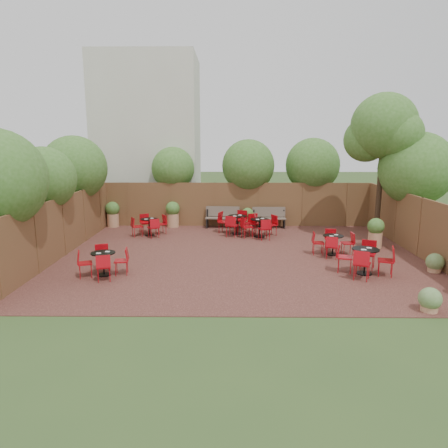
{
  "coord_description": "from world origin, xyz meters",
  "views": [
    {
      "loc": [
        -0.42,
        -13.44,
        3.8
      ],
      "look_at": [
        -0.57,
        0.5,
        1.0
      ],
      "focal_mm": 32.8,
      "sensor_mm": 36.0,
      "label": 1
    }
  ],
  "objects": [
    {
      "name": "overhang_foliage",
      "position": [
        -1.29,
        2.44,
        2.76
      ],
      "size": [
        16.04,
        10.92,
        2.74
      ],
      "color": "#3A6821",
      "rests_on": "ground"
    },
    {
      "name": "courtyard_tree",
      "position": [
        5.39,
        2.3,
        4.21
      ],
      "size": [
        2.64,
        2.54,
        5.6
      ],
      "rotation": [
        0.0,
        0.0,
        0.27
      ],
      "color": "black",
      "rests_on": "courtyard_paving"
    },
    {
      "name": "planters",
      "position": [
        -1.22,
        3.74,
        0.62
      ],
      "size": [
        11.19,
        4.22,
        1.16
      ],
      "color": "tan",
      "rests_on": "courtyard_paving"
    },
    {
      "name": "ground",
      "position": [
        0.0,
        0.0,
        0.0
      ],
      "size": [
        80.0,
        80.0,
        0.0
      ],
      "primitive_type": "plane",
      "color": "#354F23",
      "rests_on": "ground"
    },
    {
      "name": "courtyard_paving",
      "position": [
        0.0,
        0.0,
        0.01
      ],
      "size": [
        12.0,
        10.0,
        0.02
      ],
      "primitive_type": "cube",
      "color": "#381C17",
      "rests_on": "ground"
    },
    {
      "name": "fence_back",
      "position": [
        0.0,
        5.0,
        1.0
      ],
      "size": [
        12.0,
        0.08,
        2.0
      ],
      "primitive_type": "cube",
      "color": "brown",
      "rests_on": "ground"
    },
    {
      "name": "low_shrubs",
      "position": [
        5.17,
        -3.37,
        0.3
      ],
      "size": [
        2.05,
        3.41,
        0.62
      ],
      "color": "tan",
      "rests_on": "courtyard_paving"
    },
    {
      "name": "bistro_tables",
      "position": [
        0.15,
        0.94,
        0.44
      ],
      "size": [
        9.08,
        6.99,
        0.89
      ],
      "color": "black",
      "rests_on": "courtyard_paving"
    },
    {
      "name": "fence_left",
      "position": [
        -6.0,
        0.0,
        1.0
      ],
      "size": [
        0.08,
        10.0,
        2.0
      ],
      "primitive_type": "cube",
      "color": "brown",
      "rests_on": "ground"
    },
    {
      "name": "park_bench_left",
      "position": [
        -0.67,
        4.63,
        0.5
      ],
      "size": [
        1.55,
        0.61,
        0.94
      ],
      "rotation": [
        0.0,
        0.0,
        -0.08
      ],
      "color": "brown",
      "rests_on": "courtyard_paving"
    },
    {
      "name": "fence_right",
      "position": [
        6.0,
        0.0,
        1.0
      ],
      "size": [
        0.08,
        10.0,
        2.0
      ],
      "primitive_type": "cube",
      "color": "brown",
      "rests_on": "ground"
    },
    {
      "name": "neighbour_building",
      "position": [
        -4.5,
        8.0,
        4.0
      ],
      "size": [
        5.0,
        4.0,
        8.0
      ],
      "primitive_type": "cube",
      "color": "beige",
      "rests_on": "ground"
    },
    {
      "name": "park_bench_right",
      "position": [
        1.41,
        4.62,
        0.49
      ],
      "size": [
        1.49,
        0.48,
        0.92
      ],
      "rotation": [
        0.0,
        0.0,
        -0.01
      ],
      "color": "brown",
      "rests_on": "courtyard_paving"
    }
  ]
}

